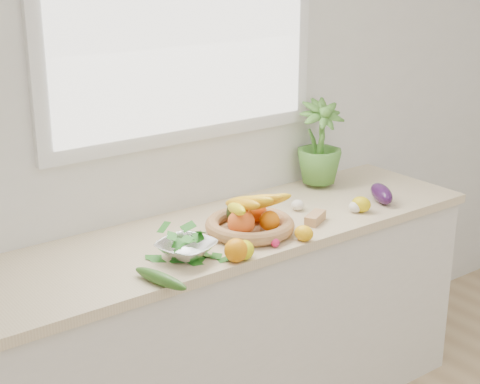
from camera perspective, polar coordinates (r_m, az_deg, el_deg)
back_wall at (r=3.05m, az=-4.39°, el=6.70°), size 4.50×0.02×2.70m
counter_cabinet at (r=3.15m, az=-0.96°, el=-10.83°), size 2.20×0.58×0.86m
countertop at (r=2.95m, az=-1.01°, el=-3.21°), size 2.24×0.62×0.04m
window_frame at (r=2.98m, az=-4.42°, el=14.19°), size 1.30×0.03×1.10m
window_pane at (r=2.97m, az=-4.21°, el=14.17°), size 1.18×0.01×0.98m
orange_loose at (r=2.63m, az=-0.31°, el=-4.55°), size 0.11×0.11×0.09m
lemon_a at (r=2.83m, az=4.98°, el=-3.21°), size 0.08×0.09×0.06m
lemon_b at (r=2.66m, az=0.36°, el=-4.52°), size 0.11×0.11×0.07m
lemon_c at (r=3.16m, az=9.38°, el=-0.95°), size 0.09×0.10×0.07m
apple at (r=2.93m, az=-0.08°, el=-2.20°), size 0.07×0.07×0.07m
ginger at (r=3.02m, az=5.85°, el=-2.01°), size 0.13×0.10×0.04m
garlic_a at (r=2.90m, az=2.08°, el=-2.80°), size 0.06×0.06×0.04m
garlic_b at (r=3.15m, az=4.49°, el=-1.02°), size 0.07×0.07×0.05m
garlic_c at (r=3.15m, az=8.94°, el=-1.15°), size 0.08×0.08×0.05m
eggplant at (r=3.29m, az=10.92°, el=-0.11°), size 0.16×0.21×0.08m
cucumber at (r=2.48m, az=-6.19°, el=-6.69°), size 0.10×0.25×0.04m
radish at (r=2.77m, az=2.75°, el=-3.95°), size 0.04×0.04×0.03m
potted_herb at (r=3.42m, az=6.20°, el=3.89°), size 0.26×0.26×0.39m
fruit_basket at (r=2.89m, az=0.72°, el=-2.21°), size 0.44×0.44×0.18m
colander_with_spinach at (r=2.66m, az=-4.19°, el=-4.08°), size 0.26×0.26×0.11m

